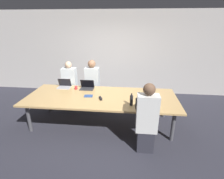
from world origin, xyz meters
TOP-DOWN VIEW (x-y plane):
  - ground_plane at (0.00, 0.00)m, footprint 24.00×24.00m
  - curtain_wall at (0.00, 2.26)m, footprint 12.00×0.06m
  - conference_table at (0.00, 0.00)m, footprint 3.58×1.39m
  - laptop_near_right at (0.96, -0.52)m, footprint 0.33×0.25m
  - person_near_right at (1.01, -0.88)m, footprint 0.40×0.24m
  - bottle_near_right at (0.72, -0.40)m, footprint 0.07×0.07m
  - laptop_far_midleft at (-0.46, 0.47)m, footprint 0.36×0.25m
  - person_far_midleft at (-0.43, 0.99)m, footprint 0.40×0.24m
  - cup_far_midleft at (-0.74, 0.40)m, footprint 0.07×0.07m
  - laptop_far_left at (-1.10, 0.51)m, footprint 0.35×0.25m
  - person_far_left at (-1.08, 0.87)m, footprint 0.40×0.24m
  - stapler at (0.01, -0.17)m, footprint 0.10×0.15m
  - notebook at (-0.31, -0.03)m, footprint 0.21×0.15m

SIDE VIEW (x-z plane):
  - ground_plane at x=0.00m, z-range 0.00..0.00m
  - person_far_left at x=-1.08m, z-range -0.02..1.36m
  - person_near_right at x=1.01m, z-range -0.02..1.39m
  - conference_table at x=0.00m, z-range 0.32..1.06m
  - person_far_midleft at x=-0.43m, z-range -0.02..1.40m
  - notebook at x=-0.31m, z-range 0.74..0.76m
  - stapler at x=0.01m, z-range 0.74..0.79m
  - cup_far_midleft at x=-0.74m, z-range 0.74..0.83m
  - laptop_far_midleft at x=-0.46m, z-range 0.69..0.93m
  - laptop_far_left at x=-1.10m, z-range 0.69..0.94m
  - laptop_near_right at x=0.96m, z-range 0.69..0.94m
  - bottle_near_right at x=0.72m, z-range 0.72..0.99m
  - curtain_wall at x=0.00m, z-range 0.00..2.80m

